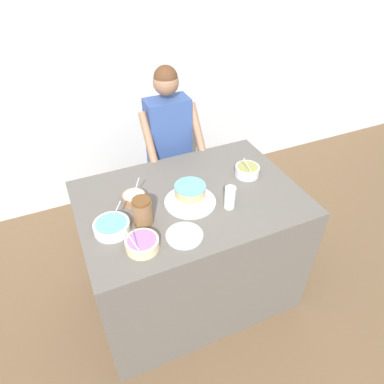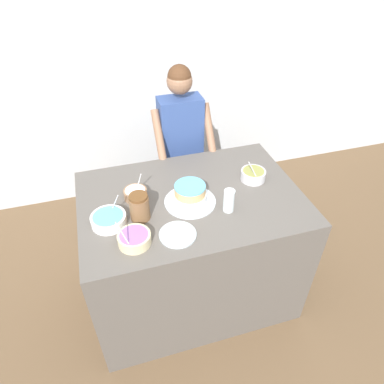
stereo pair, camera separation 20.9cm
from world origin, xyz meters
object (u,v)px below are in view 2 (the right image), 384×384
(frosting_bowl_olive, at_px, (253,175))
(ceramic_plate, at_px, (178,234))
(stoneware_jar, at_px, (139,207))
(person_baker, at_px, (181,141))
(frosting_bowl_blue, at_px, (109,219))
(frosting_bowl_purple, at_px, (134,238))
(frosting_bowl_white, at_px, (135,193))
(cake, at_px, (190,195))
(drinking_glass, at_px, (229,201))

(frosting_bowl_olive, relative_size, ceramic_plate, 0.84)
(frosting_bowl_olive, distance_m, stoneware_jar, 0.81)
(person_baker, height_order, stoneware_jar, person_baker)
(person_baker, height_order, frosting_bowl_blue, person_baker)
(frosting_bowl_purple, relative_size, ceramic_plate, 0.86)
(person_baker, bearing_deg, stoneware_jar, -120.11)
(frosting_bowl_blue, bearing_deg, frosting_bowl_white, 46.06)
(frosting_bowl_olive, height_order, ceramic_plate, frosting_bowl_olive)
(cake, height_order, drinking_glass, drinking_glass)
(frosting_bowl_white, distance_m, frosting_bowl_blue, 0.27)
(cake, distance_m, frosting_bowl_white, 0.35)
(person_baker, relative_size, stoneware_jar, 9.10)
(frosting_bowl_olive, xyz_separation_m, ceramic_plate, (-0.62, -0.37, -0.03))
(frosting_bowl_blue, bearing_deg, ceramic_plate, -29.80)
(frosting_bowl_white, distance_m, stoneware_jar, 0.20)
(ceramic_plate, bearing_deg, drinking_glass, 18.87)
(person_baker, distance_m, cake, 0.76)
(drinking_glass, bearing_deg, ceramic_plate, -161.13)
(drinking_glass, height_order, ceramic_plate, drinking_glass)
(stoneware_jar, bearing_deg, frosting_bowl_white, 89.02)
(frosting_bowl_blue, height_order, drinking_glass, frosting_bowl_blue)
(frosting_bowl_white, height_order, frosting_bowl_blue, frosting_bowl_blue)
(cake, distance_m, stoneware_jar, 0.33)
(drinking_glass, distance_m, ceramic_plate, 0.37)
(frosting_bowl_olive, distance_m, ceramic_plate, 0.72)
(cake, bearing_deg, frosting_bowl_white, 155.80)
(cake, distance_m, frosting_bowl_olive, 0.49)
(frosting_bowl_white, height_order, ceramic_plate, frosting_bowl_white)
(frosting_bowl_purple, xyz_separation_m, stoneware_jar, (0.07, 0.19, 0.05))
(frosting_bowl_white, bearing_deg, person_baker, 52.63)
(drinking_glass, bearing_deg, frosting_bowl_olive, 42.06)
(frosting_bowl_olive, bearing_deg, frosting_bowl_white, 177.72)
(cake, bearing_deg, person_baker, 79.08)
(person_baker, bearing_deg, drinking_glass, -86.26)
(drinking_glass, xyz_separation_m, ceramic_plate, (-0.35, -0.12, -0.07))
(frosting_bowl_white, xyz_separation_m, drinking_glass, (0.52, -0.28, 0.04))
(person_baker, height_order, cake, person_baker)
(frosting_bowl_purple, distance_m, stoneware_jar, 0.21)
(person_baker, relative_size, frosting_bowl_purple, 8.57)
(person_baker, bearing_deg, frosting_bowl_blue, -129.08)
(drinking_glass, bearing_deg, frosting_bowl_white, 151.75)
(frosting_bowl_purple, bearing_deg, frosting_bowl_blue, 121.19)
(frosting_bowl_blue, height_order, stoneware_jar, same)
(frosting_bowl_white, bearing_deg, cake, -24.20)
(frosting_bowl_white, relative_size, ceramic_plate, 0.74)
(cake, height_order, frosting_bowl_white, frosting_bowl_white)
(frosting_bowl_purple, distance_m, drinking_glass, 0.60)
(person_baker, distance_m, stoneware_jar, 0.93)
(cake, xyz_separation_m, frosting_bowl_white, (-0.32, 0.14, -0.02))
(ceramic_plate, bearing_deg, frosting_bowl_olive, 30.48)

